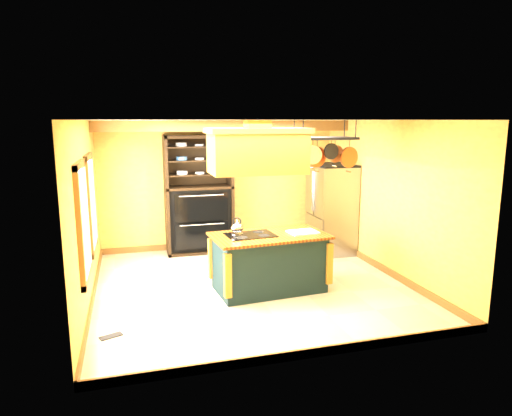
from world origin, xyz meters
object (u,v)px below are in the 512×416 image
range_hood (257,150)px  pot_rack (325,146)px  kitchen_island (269,262)px  hutch (199,208)px  refrigerator (331,211)px

range_hood → pot_rack: size_ratio=1.42×
kitchen_island → hutch: bearing=101.5°
pot_rack → kitchen_island: bearing=180.0°
range_hood → refrigerator: bearing=39.7°
refrigerator → hutch: bearing=162.7°
range_hood → hutch: 2.91m
kitchen_island → pot_rack: bearing=-4.8°
range_hood → hutch: range_hood is taller
hutch → pot_rack: bearing=-56.8°
pot_rack → hutch: pot_rack is taller
pot_rack → range_hood: bearing=-180.0°
kitchen_island → hutch: size_ratio=0.78×
kitchen_island → pot_rack: 2.04m
range_hood → pot_rack: bearing=0.0°
range_hood → hutch: bearing=102.1°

